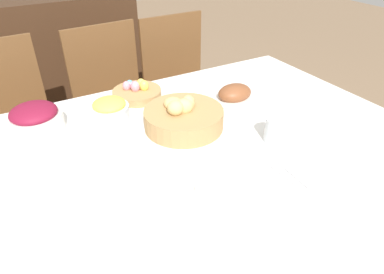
# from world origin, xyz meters

# --- Properties ---
(ground_plane) EXTENTS (12.00, 12.00, 0.00)m
(ground_plane) POSITION_xyz_m (0.00, 0.00, 0.00)
(ground_plane) COLOR #7F664C
(dining_table) EXTENTS (1.76, 1.03, 0.77)m
(dining_table) POSITION_xyz_m (0.00, 0.00, 0.39)
(dining_table) COLOR silver
(dining_table) RESTS_ON ground
(chair_far_left) EXTENTS (0.45, 0.45, 0.96)m
(chair_far_left) POSITION_xyz_m (-0.53, 0.83, 0.52)
(chair_far_left) COLOR brown
(chair_far_left) RESTS_ON ground
(chair_far_right) EXTENTS (0.43, 0.43, 0.96)m
(chair_far_right) POSITION_xyz_m (0.47, 0.83, 0.52)
(chair_far_right) COLOR brown
(chair_far_right) RESTS_ON ground
(chair_far_center) EXTENTS (0.45, 0.45, 0.96)m
(chair_far_center) POSITION_xyz_m (0.03, 0.83, 0.52)
(chair_far_center) COLOR brown
(chair_far_center) RESTS_ON ground
(sideboard) EXTENTS (1.54, 0.44, 0.99)m
(sideboard) POSITION_xyz_m (-0.30, 1.74, 0.49)
(sideboard) COLOR #3D2616
(sideboard) RESTS_ON ground
(bread_basket) EXTENTS (0.30, 0.30, 0.13)m
(bread_basket) POSITION_xyz_m (0.06, 0.06, 0.81)
(bread_basket) COLOR #AD8451
(bread_basket) RESTS_ON dining_table
(egg_basket) EXTENTS (0.22, 0.22, 0.08)m
(egg_basket) POSITION_xyz_m (0.01, 0.39, 0.80)
(egg_basket) COLOR #AD8451
(egg_basket) RESTS_ON dining_table
(ham_platter) EXTENTS (0.24, 0.17, 0.08)m
(ham_platter) POSITION_xyz_m (0.37, 0.15, 0.80)
(ham_platter) COLOR silver
(ham_platter) RESTS_ON dining_table
(beet_salad_bowl) EXTENTS (0.20, 0.20, 0.11)m
(beet_salad_bowl) POSITION_xyz_m (-0.43, 0.31, 0.82)
(beet_salad_bowl) COLOR silver
(beet_salad_bowl) RESTS_ON dining_table
(pineapple_bowl) EXTENTS (0.15, 0.15, 0.09)m
(pineapple_bowl) POSITION_xyz_m (-0.16, 0.24, 0.82)
(pineapple_bowl) COLOR silver
(pineapple_bowl) RESTS_ON dining_table
(dinner_plate) EXTENTS (0.27, 0.27, 0.01)m
(dinner_plate) POSITION_xyz_m (0.03, -0.35, 0.78)
(dinner_plate) COLOR silver
(dinner_plate) RESTS_ON dining_table
(fork) EXTENTS (0.02, 0.19, 0.00)m
(fork) POSITION_xyz_m (-0.13, -0.35, 0.77)
(fork) COLOR #B7B7BC
(fork) RESTS_ON dining_table
(knife) EXTENTS (0.02, 0.19, 0.00)m
(knife) POSITION_xyz_m (0.19, -0.35, 0.77)
(knife) COLOR #B7B7BC
(knife) RESTS_ON dining_table
(spoon) EXTENTS (0.02, 0.19, 0.00)m
(spoon) POSITION_xyz_m (0.22, -0.35, 0.77)
(spoon) COLOR #B7B7BC
(spoon) RESTS_ON dining_table
(drinking_cup) EXTENTS (0.08, 0.08, 0.09)m
(drinking_cup) POSITION_xyz_m (0.30, -0.19, 0.82)
(drinking_cup) COLOR silver
(drinking_cup) RESTS_ON dining_table
(butter_dish) EXTENTS (0.13, 0.08, 0.03)m
(butter_dish) POSITION_xyz_m (-0.26, -0.12, 0.79)
(butter_dish) COLOR silver
(butter_dish) RESTS_ON dining_table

